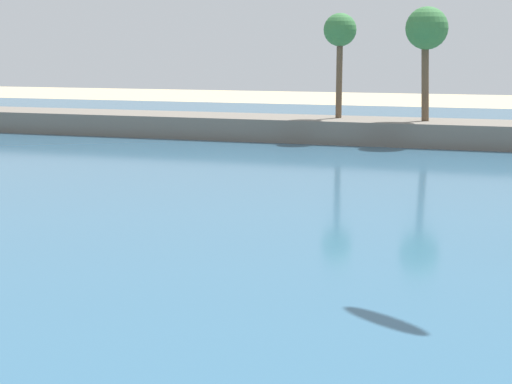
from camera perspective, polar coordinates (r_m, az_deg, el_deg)
name	(u,v)px	position (r m, az deg, el deg)	size (l,w,h in m)	color
sea	(435,154)	(57.12, 12.32, 2.58)	(220.00, 91.35, 0.06)	#33607F
palm_headland	(500,110)	(62.24, 16.56, 5.47)	(99.13, 6.19, 12.94)	slate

